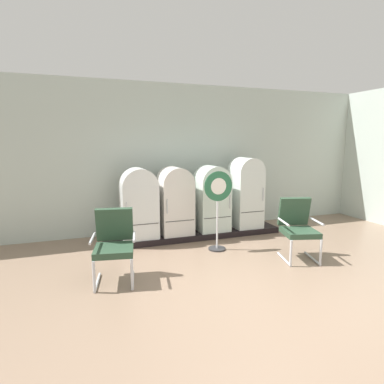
% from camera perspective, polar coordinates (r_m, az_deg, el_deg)
% --- Properties ---
extents(ground, '(12.00, 10.00, 0.05)m').
position_cam_1_polar(ground, '(4.39, 14.17, -18.60)').
color(ground, '#846C57').
extents(back_wall, '(11.76, 0.12, 3.24)m').
position_cam_1_polar(back_wall, '(7.23, -1.63, 6.20)').
color(back_wall, '#B5C3B9').
rests_on(back_wall, ground).
extents(side_wall_right, '(0.16, 2.20, 3.24)m').
position_cam_1_polar(side_wall_right, '(8.93, 31.02, 5.29)').
color(side_wall_right, '#B9C6BD').
rests_on(side_wall_right, ground).
extents(display_plinth, '(3.72, 0.95, 0.12)m').
position_cam_1_polar(display_plinth, '(6.90, 0.07, -7.25)').
color(display_plinth, black).
rests_on(display_plinth, ground).
extents(refrigerator_0, '(0.69, 0.61, 1.37)m').
position_cam_1_polar(refrigerator_0, '(6.29, -9.53, -1.70)').
color(refrigerator_0, white).
rests_on(refrigerator_0, display_plinth).
extents(refrigerator_1, '(0.64, 0.71, 1.37)m').
position_cam_1_polar(refrigerator_1, '(6.50, -3.07, -1.20)').
color(refrigerator_1, silver).
rests_on(refrigerator_1, display_plinth).
extents(refrigerator_2, '(0.65, 0.65, 1.38)m').
position_cam_1_polar(refrigerator_2, '(6.75, 3.58, -0.81)').
color(refrigerator_2, silver).
rests_on(refrigerator_2, display_plinth).
extents(refrigerator_3, '(0.60, 0.67, 1.53)m').
position_cam_1_polar(refrigerator_3, '(7.09, 9.62, 0.32)').
color(refrigerator_3, silver).
rests_on(refrigerator_3, display_plinth).
extents(armchair_left, '(0.68, 0.75, 1.04)m').
position_cam_1_polar(armchair_left, '(4.74, -13.80, -8.60)').
color(armchair_left, silver).
rests_on(armchair_left, ground).
extents(armchair_right, '(0.71, 0.79, 1.04)m').
position_cam_1_polar(armchair_right, '(5.74, 18.43, -5.70)').
color(armchair_right, silver).
rests_on(armchair_right, ground).
extents(sign_stand, '(0.54, 0.32, 1.47)m').
position_cam_1_polar(sign_stand, '(5.81, 4.66, -3.01)').
color(sign_stand, '#2D2D30').
rests_on(sign_stand, ground).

